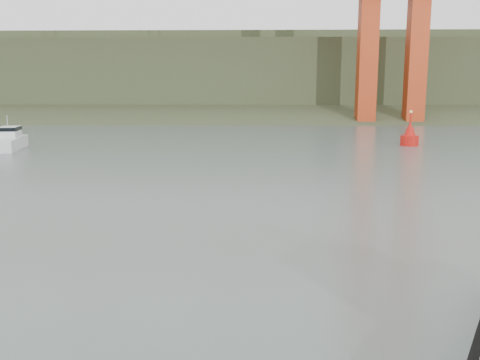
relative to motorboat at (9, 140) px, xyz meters
name	(u,v)px	position (x,y,z in m)	size (l,w,h in m)	color
ground	(263,312)	(26.20, -39.60, -0.93)	(400.00, 400.00, 0.00)	#51615D
headlands	(257,81)	(26.20, 85.90, 6.12)	(500.00, 105.36, 27.12)	#354024
motorboat	(9,140)	(0.00, 0.00, 0.00)	(3.37, 7.04, 3.72)	silver
nav_buoy	(410,136)	(43.03, 4.55, 0.16)	(1.98, 1.98, 4.13)	red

